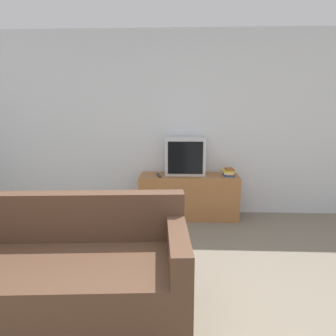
# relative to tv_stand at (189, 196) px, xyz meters

# --- Properties ---
(wall_back) EXTENTS (9.00, 0.06, 2.60)m
(wall_back) POSITION_rel_tv_stand_xyz_m (-0.19, 0.27, 1.00)
(wall_back) COLOR silver
(wall_back) RESTS_ON ground_plane
(tv_stand) EXTENTS (1.37, 0.44, 0.61)m
(tv_stand) POSITION_rel_tv_stand_xyz_m (0.00, 0.00, 0.00)
(tv_stand) COLOR #9E6638
(tv_stand) RESTS_ON ground_plane
(television) EXTENTS (0.55, 0.33, 0.52)m
(television) POSITION_rel_tv_stand_xyz_m (-0.06, 0.06, 0.56)
(television) COLOR silver
(television) RESTS_ON tv_stand
(couch) EXTENTS (2.08, 1.05, 0.87)m
(couch) POSITION_rel_tv_stand_xyz_m (-1.06, -2.29, -0.00)
(couch) COLOR #4C3323
(couch) RESTS_ON ground_plane
(book_stack) EXTENTS (0.18, 0.22, 0.10)m
(book_stack) POSITION_rel_tv_stand_xyz_m (0.54, -0.00, 0.35)
(book_stack) COLOR #23478E
(book_stack) RESTS_ON tv_stand
(remote_on_stand) EXTENTS (0.08, 0.20, 0.02)m
(remote_on_stand) POSITION_rel_tv_stand_xyz_m (-0.42, -0.09, 0.32)
(remote_on_stand) COLOR #2D2D2D
(remote_on_stand) RESTS_ON tv_stand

